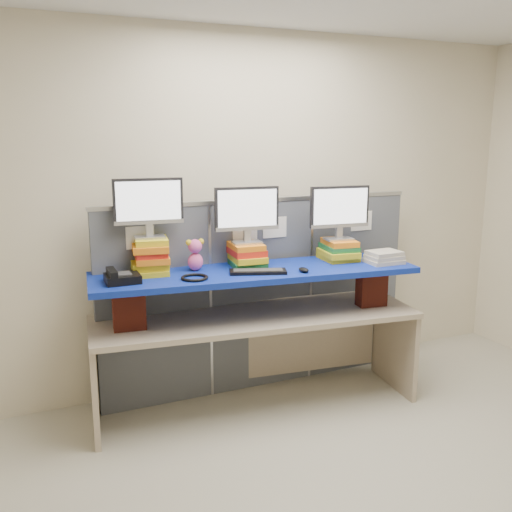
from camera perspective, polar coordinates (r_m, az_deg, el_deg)
name	(u,v)px	position (r m, az deg, el deg)	size (l,w,h in m)	color
room	(411,263)	(2.89, 15.25, -0.67)	(5.00, 4.00, 2.80)	beige
cubicle_partition	(261,294)	(4.53, 0.53, -3.78)	(2.60, 0.06, 1.53)	#4A4E57
desk	(256,333)	(4.23, 0.00, -7.72)	(2.43, 0.96, 0.72)	tan
brick_pier_left	(129,308)	(3.93, -12.59, -5.12)	(0.22, 0.12, 0.29)	maroon
brick_pier_right	(372,287)	(4.44, 11.49, -3.04)	(0.22, 0.12, 0.29)	maroon
blue_board	(256,272)	(4.10, 0.00, -1.66)	(2.34, 0.58, 0.04)	navy
book_stack_left	(150,256)	(4.03, -10.52, 0.00)	(0.29, 0.33, 0.25)	gold
book_stack_center	(247,255)	(4.17, -0.90, 0.09)	(0.28, 0.32, 0.17)	#1B6731
book_stack_right	(339,250)	(4.43, 8.28, 0.59)	(0.29, 0.33, 0.16)	gold
monitor_left	(148,204)	(3.97, -10.70, 5.10)	(0.47, 0.16, 0.41)	#A2A1A6
monitor_center	(247,212)	(4.12, -0.91, 4.47)	(0.47, 0.16, 0.41)	#A2A1A6
monitor_right	(340,210)	(4.38, 8.36, 4.62)	(0.47, 0.16, 0.41)	#A2A1A6
keyboard	(258,272)	(3.99, 0.20, -1.56)	(0.42, 0.26, 0.03)	black
mouse	(304,270)	(4.03, 4.80, -1.38)	(0.06, 0.10, 0.03)	black
desk_phone	(121,277)	(3.84, -13.34, -2.09)	(0.22, 0.20, 0.09)	black
headset	(195,278)	(3.85, -6.16, -2.16)	(0.19, 0.19, 0.02)	black
plush_toy	(195,254)	(4.07, -6.10, 0.16)	(0.13, 0.10, 0.23)	#E4569E
binder_stack	(384,257)	(4.39, 12.69, -0.13)	(0.26, 0.21, 0.09)	beige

